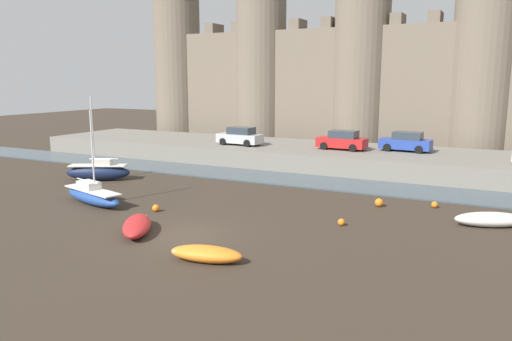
% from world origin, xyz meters
% --- Properties ---
extents(ground_plane, '(160.00, 160.00, 0.00)m').
position_xyz_m(ground_plane, '(0.00, 0.00, 0.00)').
color(ground_plane, '#382D23').
extents(water_channel, '(80.00, 4.50, 0.10)m').
position_xyz_m(water_channel, '(0.00, 14.78, 0.05)').
color(water_channel, '#3D4C56').
rests_on(water_channel, ground).
extents(quay_road, '(57.05, 10.00, 1.60)m').
position_xyz_m(quay_road, '(0.00, 22.03, 0.80)').
color(quay_road, slate).
rests_on(quay_road, ground).
extents(castle, '(51.19, 6.14, 21.06)m').
position_xyz_m(castle, '(-0.00, 31.53, 8.13)').
color(castle, '#706354').
rests_on(castle, ground).
extents(rowboat_foreground_right, '(3.83, 2.53, 0.76)m').
position_xyz_m(rowboat_foreground_right, '(13.32, 8.32, 0.39)').
color(rowboat_foreground_right, silver).
rests_on(rowboat_foreground_right, ground).
extents(rowboat_near_channel_left, '(3.30, 1.74, 0.68)m').
position_xyz_m(rowboat_near_channel_left, '(2.94, -2.54, 0.36)').
color(rowboat_near_channel_left, orange).
rests_on(rowboat_near_channel_left, ground).
extents(sailboat_midflat_centre, '(4.81, 3.31, 6.30)m').
position_xyz_m(sailboat_midflat_centre, '(-13.35, 8.20, 0.69)').
color(sailboat_midflat_centre, '#141E3D').
rests_on(sailboat_midflat_centre, ground).
extents(sailboat_foreground_left, '(5.60, 2.74, 5.70)m').
position_xyz_m(sailboat_foreground_left, '(-8.45, 2.62, 0.55)').
color(sailboat_foreground_left, '#234793').
rests_on(sailboat_foreground_left, ground).
extents(rowboat_near_channel_right, '(3.14, 3.75, 0.76)m').
position_xyz_m(rowboat_near_channel_right, '(-2.22, -0.75, 0.40)').
color(rowboat_near_channel_right, red).
rests_on(rowboat_near_channel_right, ground).
extents(mooring_buoy_near_shore, '(0.42, 0.42, 0.42)m').
position_xyz_m(mooring_buoy_near_shore, '(-3.91, 2.92, 0.21)').
color(mooring_buoy_near_shore, orange).
rests_on(mooring_buoy_near_shore, ground).
extents(mooring_buoy_mid_mud, '(0.38, 0.38, 0.38)m').
position_xyz_m(mooring_buoy_mid_mud, '(10.24, 11.01, 0.19)').
color(mooring_buoy_mid_mud, orange).
rests_on(mooring_buoy_mid_mud, ground).
extents(mooring_buoy_off_centre, '(0.37, 0.37, 0.37)m').
position_xyz_m(mooring_buoy_off_centre, '(6.40, 5.02, 0.19)').
color(mooring_buoy_off_centre, orange).
rests_on(mooring_buoy_off_centre, ground).
extents(mooring_buoy_near_channel, '(0.50, 0.50, 0.50)m').
position_xyz_m(mooring_buoy_near_channel, '(7.24, 9.82, 0.25)').
color(mooring_buoy_near_channel, orange).
rests_on(mooring_buoy_near_channel, ground).
extents(car_quay_west, '(4.19, 2.06, 1.62)m').
position_xyz_m(car_quay_west, '(-7.81, 20.22, 2.38)').
color(car_quay_west, '#B2B5B7').
rests_on(car_quay_west, quay_road).
extents(car_quay_centre_east, '(4.19, 2.06, 1.62)m').
position_xyz_m(car_quay_centre_east, '(1.34, 21.45, 2.38)').
color(car_quay_centre_east, red).
rests_on(car_quay_centre_east, quay_road).
extents(car_quay_centre_west, '(4.19, 2.06, 1.62)m').
position_xyz_m(car_quay_centre_west, '(6.34, 22.85, 2.38)').
color(car_quay_centre_west, '#263F99').
rests_on(car_quay_centre_west, quay_road).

